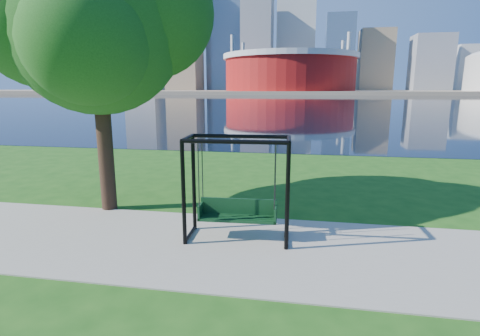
# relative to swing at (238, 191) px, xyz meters

# --- Properties ---
(ground) EXTENTS (900.00, 900.00, 0.00)m
(ground) POSITION_rel_swing_xyz_m (-0.05, -0.01, -1.18)
(ground) COLOR #1E5114
(ground) RESTS_ON ground
(path) EXTENTS (120.00, 4.00, 0.03)m
(path) POSITION_rel_swing_xyz_m (-0.05, -0.51, -1.16)
(path) COLOR #9E937F
(path) RESTS_ON ground
(river) EXTENTS (900.00, 180.00, 0.02)m
(river) POSITION_rel_swing_xyz_m (-0.05, 101.99, -1.17)
(river) COLOR black
(river) RESTS_ON ground
(far_bank) EXTENTS (900.00, 228.00, 2.00)m
(far_bank) POSITION_rel_swing_xyz_m (-0.05, 305.99, -0.18)
(far_bank) COLOR #937F60
(far_bank) RESTS_ON ground
(stadium) EXTENTS (83.00, 83.00, 32.00)m
(stadium) POSITION_rel_swing_xyz_m (-10.05, 234.99, 13.05)
(stadium) COLOR maroon
(stadium) RESTS_ON far_bank
(skyline) EXTENTS (392.00, 66.00, 96.50)m
(skyline) POSITION_rel_swing_xyz_m (-4.31, 319.38, 34.71)
(skyline) COLOR gray
(skyline) RESTS_ON far_bank
(swing) EXTENTS (2.42, 1.15, 2.43)m
(swing) POSITION_rel_swing_xyz_m (0.00, 0.00, 0.00)
(swing) COLOR black
(swing) RESTS_ON ground
(park_tree) EXTENTS (6.11, 5.52, 7.58)m
(park_tree) POSITION_rel_swing_xyz_m (-4.18, 1.61, 4.09)
(park_tree) COLOR black
(park_tree) RESTS_ON ground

